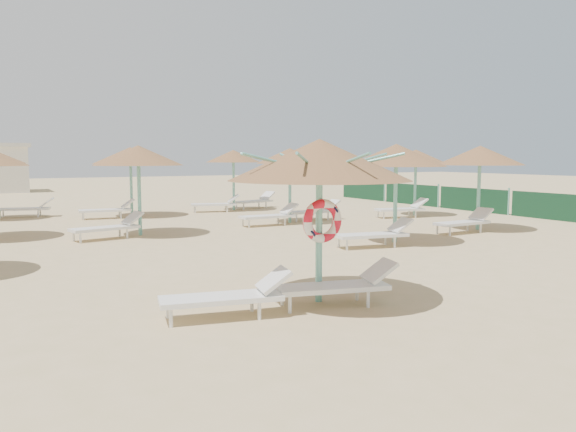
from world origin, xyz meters
name	(u,v)px	position (x,y,z in m)	size (l,w,h in m)	color
ground	(317,303)	(0.00, 0.00, 0.00)	(120.00, 120.00, 0.00)	tan
main_palapa	(319,161)	(0.08, 0.09, 2.28)	(2.93, 2.93, 2.62)	#69B7A7
lounger_main_a	(230,295)	(-1.54, -0.08, 0.33)	(1.97, 0.93, 0.69)	white
lounger_main_b	(340,285)	(0.25, -0.28, 0.33)	(1.99, 1.01, 0.69)	white
palapa_field	(174,158)	(0.96, 10.65, 2.30)	(21.32, 14.37, 2.73)	#69B7A7
windbreak_fence	(473,200)	(14.00, 9.96, 0.50)	(0.08, 19.84, 1.10)	#174525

